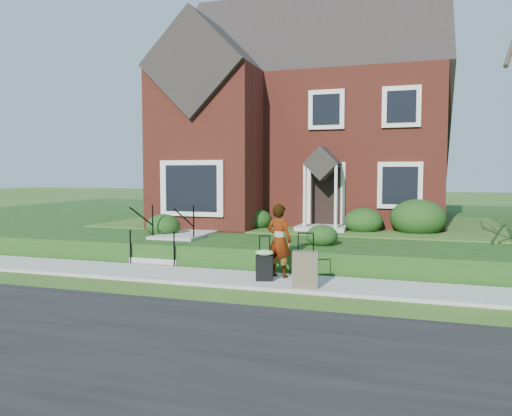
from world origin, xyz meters
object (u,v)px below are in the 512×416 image
at_px(front_steps, 170,244).
at_px(suitcase_olive, 305,269).
at_px(woman, 279,241).
at_px(suitcase_black, 264,263).

height_order(front_steps, suitcase_olive, front_steps).
bearing_deg(front_steps, woman, -22.41).
bearing_deg(suitcase_olive, front_steps, 143.35).
relative_size(woman, suitcase_black, 1.68).
height_order(front_steps, suitcase_black, front_steps).
relative_size(front_steps, woman, 1.19).
relative_size(front_steps, suitcase_olive, 1.74).
distance_m(woman, suitcase_black, 0.70).
bearing_deg(suitcase_black, suitcase_olive, -34.71).
distance_m(suitcase_black, suitcase_olive, 1.09).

